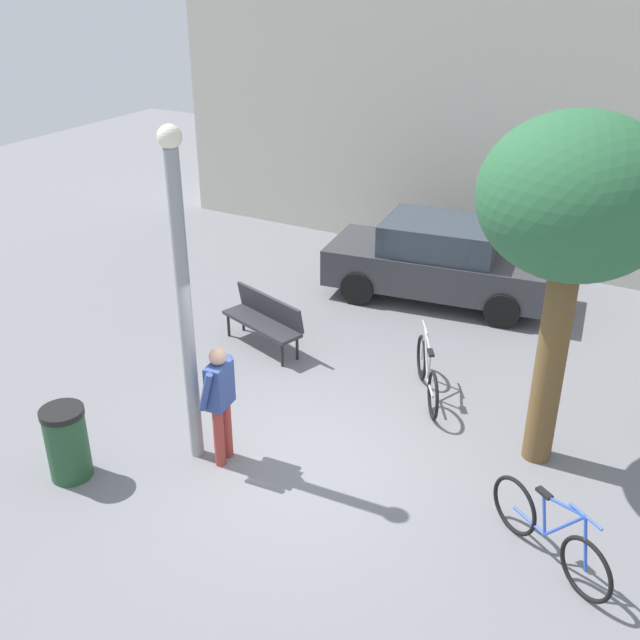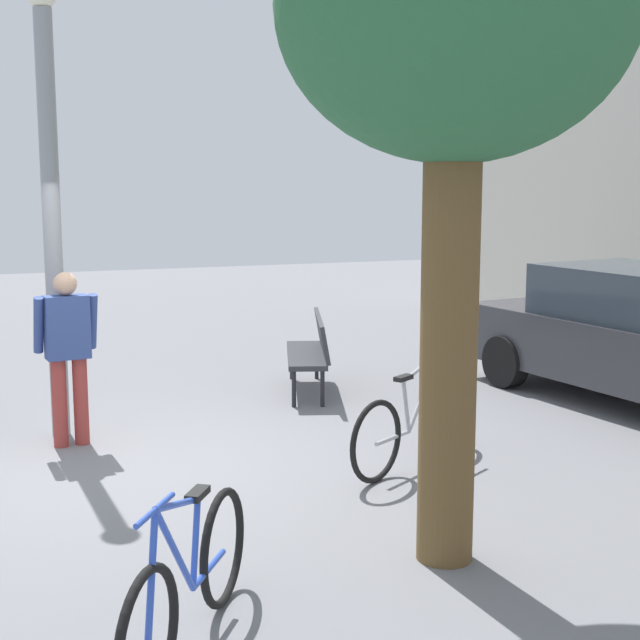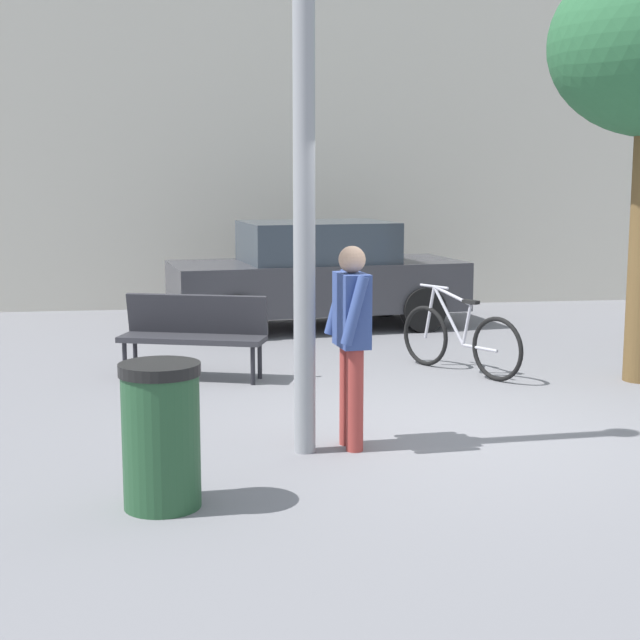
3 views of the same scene
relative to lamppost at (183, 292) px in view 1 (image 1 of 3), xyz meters
The scene contains 10 objects.
ground_plane 2.78m from the lamppost, 19.70° to the left, with size 36.00×36.00×0.00m, color slate.
building_facade 9.90m from the lamppost, 81.85° to the left, with size 15.59×2.00×9.39m, color beige.
lamppost is the anchor object (origin of this frame).
person_by_lamppost 1.46m from the lamppost, ahead, with size 0.33×0.61×1.67m.
park_bench 3.61m from the lamppost, 105.79° to the left, with size 1.67×0.94×0.92m.
plaza_tree 4.65m from the lamppost, 28.44° to the left, with size 2.25×2.25×4.53m.
bicycle_blue 4.98m from the lamppost, ahead, with size 1.54×1.04×0.97m.
bicycle_silver 4.07m from the lamppost, 53.12° to the left, with size 0.96×1.58×0.97m.
parked_car_charcoal 6.54m from the lamppost, 81.13° to the left, with size 4.40×2.27×1.55m.
trash_bin 2.47m from the lamppost, 134.24° to the right, with size 0.55×0.55×1.00m.
Camera 1 is at (4.03, -6.80, 6.05)m, focal length 41.84 mm.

